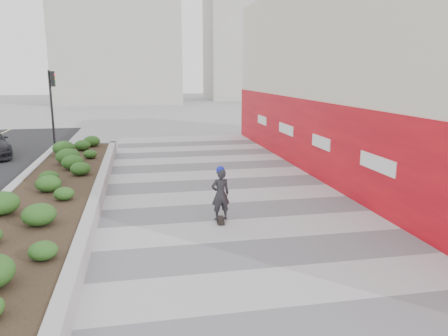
# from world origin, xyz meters

# --- Properties ---
(ground) EXTENTS (160.00, 160.00, 0.00)m
(ground) POSITION_xyz_m (0.00, 0.00, 0.00)
(ground) COLOR gray
(ground) RESTS_ON ground
(walkway) EXTENTS (8.00, 36.00, 0.01)m
(walkway) POSITION_xyz_m (0.00, 3.00, 0.01)
(walkway) COLOR #A8A8AD
(walkway) RESTS_ON ground
(building) EXTENTS (6.04, 24.08, 8.00)m
(building) POSITION_xyz_m (6.98, 8.98, 3.98)
(building) COLOR silver
(building) RESTS_ON ground
(planter) EXTENTS (3.00, 18.00, 0.90)m
(planter) POSITION_xyz_m (-5.50, 7.00, 0.42)
(planter) COLOR #9E9EA0
(planter) RESTS_ON ground
(traffic_signal_near) EXTENTS (0.33, 0.28, 4.20)m
(traffic_signal_near) POSITION_xyz_m (-7.23, 17.50, 2.76)
(traffic_signal_near) COLOR black
(traffic_signal_near) RESTS_ON ground
(distant_bldg_north_l) EXTENTS (16.00, 12.00, 20.00)m
(distant_bldg_north_l) POSITION_xyz_m (-5.00, 55.00, 10.00)
(distant_bldg_north_l) COLOR #ADAAA3
(distant_bldg_north_l) RESTS_ON ground
(distant_bldg_north_r) EXTENTS (14.00, 10.00, 24.00)m
(distant_bldg_north_r) POSITION_xyz_m (15.00, 60.00, 12.00)
(distant_bldg_north_r) COLOR #ADAAA3
(distant_bldg_north_r) RESTS_ON ground
(manhole_cover) EXTENTS (0.44, 0.44, 0.01)m
(manhole_cover) POSITION_xyz_m (0.50, 3.00, 0.00)
(manhole_cover) COLOR #595654
(manhole_cover) RESTS_ON ground
(skateboarder) EXTENTS (0.58, 0.74, 1.60)m
(skateboarder) POSITION_xyz_m (-0.67, 4.09, 0.81)
(skateboarder) COLOR beige
(skateboarder) RESTS_ON ground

